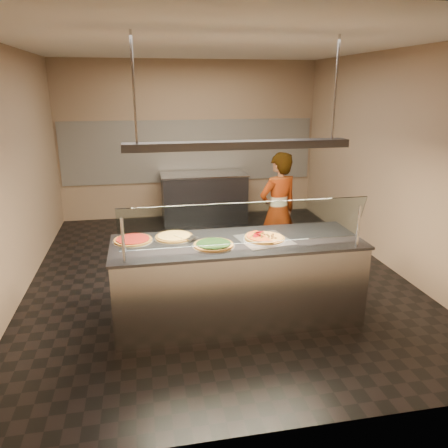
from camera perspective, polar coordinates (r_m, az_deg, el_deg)
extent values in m
cube|color=black|center=(6.19, -0.98, -6.51)|extent=(5.00, 6.00, 0.02)
cube|color=silver|center=(5.67, -1.15, 22.57)|extent=(5.00, 6.00, 0.02)
cube|color=#9A7F63|center=(8.69, -4.53, 10.80)|extent=(5.00, 0.02, 3.00)
cube|color=#9A7F63|center=(2.92, 9.15, -3.02)|extent=(5.00, 0.02, 3.00)
cube|color=#9A7F63|center=(5.87, -26.12, 5.82)|extent=(0.02, 6.00, 3.00)
cube|color=#9A7F63|center=(6.64, 21.00, 7.62)|extent=(0.02, 6.00, 3.00)
cube|color=silver|center=(8.69, -4.47, 9.47)|extent=(4.90, 0.02, 1.20)
cube|color=#B7B7BC|center=(4.87, 1.72, -7.50)|extent=(2.65, 0.90, 0.90)
cube|color=#404046|center=(4.70, 1.78, -2.36)|extent=(2.69, 0.94, 0.03)
cylinder|color=#B7B7BC|center=(4.14, -13.04, -2.14)|extent=(0.03, 0.03, 0.44)
cylinder|color=#B7B7BC|center=(4.66, 17.16, -0.25)|extent=(0.03, 0.03, 0.44)
cube|color=white|center=(4.28, 2.81, 0.09)|extent=(2.45, 0.18, 0.47)
cube|color=silver|center=(4.73, 5.29, -2.05)|extent=(0.60, 0.60, 0.01)
cylinder|color=silver|center=(4.73, 5.29, -1.97)|extent=(0.46, 0.46, 0.01)
cylinder|color=#720507|center=(4.80, 4.89, -1.04)|extent=(0.06, 0.06, 0.01)
cylinder|color=#720507|center=(4.79, 4.38, -1.07)|extent=(0.06, 0.06, 0.01)
cylinder|color=#720507|center=(4.78, 4.27, -1.12)|extent=(0.06, 0.06, 0.01)
cylinder|color=#720507|center=(4.74, 4.51, -1.30)|extent=(0.06, 0.06, 0.01)
cylinder|color=#720507|center=(4.72, 4.15, -1.36)|extent=(0.06, 0.06, 0.01)
cylinder|color=#720507|center=(4.70, 4.56, -1.45)|extent=(0.06, 0.06, 0.01)
cylinder|color=#720507|center=(4.67, 4.06, -1.59)|extent=(0.06, 0.06, 0.01)
cylinder|color=#720507|center=(4.68, 4.84, -1.55)|extent=(0.06, 0.06, 0.01)
cube|color=#19590F|center=(4.78, 4.99, -1.12)|extent=(0.02, 0.02, 0.01)
cube|color=#19590F|center=(4.78, 4.05, -1.10)|extent=(0.02, 0.02, 0.01)
cube|color=#19590F|center=(4.72, 4.78, -1.35)|extent=(0.02, 0.02, 0.01)
cube|color=#19590F|center=(4.69, 3.78, -1.44)|extent=(0.02, 0.02, 0.01)
cube|color=#19590F|center=(4.64, 3.51, -1.65)|extent=(0.01, 0.02, 0.01)
cube|color=#19590F|center=(4.68, 4.98, -1.53)|extent=(0.02, 0.02, 0.01)
cube|color=#19590F|center=(4.65, 4.92, -1.66)|extent=(0.02, 0.02, 0.01)
sphere|color=#513014|center=(4.67, 5.68, -1.87)|extent=(0.03, 0.03, 0.03)
sphere|color=#513014|center=(4.68, 5.80, -1.81)|extent=(0.03, 0.03, 0.03)
sphere|color=#513014|center=(4.67, 6.29, -1.88)|extent=(0.03, 0.03, 0.03)
sphere|color=#513014|center=(4.69, 6.71, -1.83)|extent=(0.03, 0.03, 0.03)
sphere|color=#513014|center=(4.72, 6.34, -1.68)|extent=(0.03, 0.03, 0.03)
sphere|color=#513014|center=(4.73, 5.87, -1.60)|extent=(0.03, 0.03, 0.03)
sphere|color=#513014|center=(4.76, 6.28, -1.52)|extent=(0.03, 0.03, 0.03)
sphere|color=#513014|center=(4.80, 6.35, -1.36)|extent=(0.03, 0.03, 0.03)
sphere|color=#513014|center=(4.77, 5.73, -1.45)|extent=(0.03, 0.03, 0.03)
sphere|color=#513014|center=(4.79, 5.67, -1.38)|extent=(0.03, 0.03, 0.03)
sphere|color=#513014|center=(4.78, 5.32, -1.40)|extent=(0.03, 0.03, 0.03)
sphere|color=#513014|center=(4.85, 4.98, -1.10)|extent=(0.03, 0.03, 0.03)
cylinder|color=silver|center=(4.53, -1.38, -2.87)|extent=(0.45, 0.45, 0.01)
cylinder|color=brown|center=(4.53, -1.38, -2.71)|extent=(0.42, 0.42, 0.02)
cylinder|color=black|center=(4.52, -1.38, -2.54)|extent=(0.36, 0.36, 0.01)
cylinder|color=silver|center=(4.81, -6.54, -1.75)|extent=(0.44, 0.44, 0.01)
cylinder|color=brown|center=(4.81, -6.54, -1.63)|extent=(0.41, 0.41, 0.02)
cylinder|color=#DEB451|center=(4.80, -6.55, -1.49)|extent=(0.36, 0.36, 0.01)
cylinder|color=silver|center=(4.78, -11.80, -2.15)|extent=(0.44, 0.44, 0.01)
cylinder|color=brown|center=(4.78, -11.81, -2.02)|extent=(0.41, 0.41, 0.02)
cylinder|color=maroon|center=(4.77, -11.81, -1.88)|extent=(0.35, 0.35, 0.01)
cube|color=#B7B7BC|center=(4.72, -4.36, -1.75)|extent=(0.17, 0.16, 0.00)
cylinder|color=tan|center=(4.75, -6.04, -1.65)|extent=(0.10, 0.13, 0.02)
cube|color=#404046|center=(8.46, -2.63, 3.41)|extent=(1.59, 0.70, 0.90)
cube|color=#B7B7BC|center=(8.36, -2.67, 6.51)|extent=(1.63, 0.74, 0.03)
imported|color=#413F4B|center=(6.19, 7.06, 1.66)|extent=(0.71, 0.58, 1.67)
cube|color=#404046|center=(4.45, 1.90, 10.27)|extent=(2.30, 0.18, 0.08)
cylinder|color=#B7B7BC|center=(4.31, -11.72, 16.96)|extent=(0.02, 0.02, 1.01)
cylinder|color=#B7B7BC|center=(4.74, 14.39, 16.81)|extent=(0.02, 0.02, 1.01)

